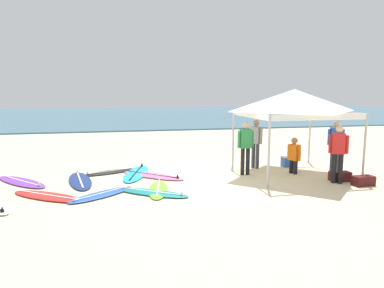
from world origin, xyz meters
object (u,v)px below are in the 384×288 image
person_orange (294,154)px  person_green (246,145)px  canopy_tent (294,101)px  gear_bag_by_pole (363,181)px  person_grey (256,140)px  surfboard_blue (102,194)px  surfboard_cyan (136,173)px  surfboard_lime (158,189)px  surfboard_navy (80,181)px  cooler_box (289,161)px  gear_bag_near_tent (340,176)px  surfboard_black (109,172)px  surfboard_pink (153,176)px  person_blue (336,142)px  surfboard_teal (153,193)px  surfboard_red (48,196)px  person_red (338,150)px  surfboard_purple (21,182)px

person_orange → person_green: bearing=173.6°
canopy_tent → gear_bag_by_pole: (1.26, -1.88, -2.25)m
person_grey → surfboard_blue: bearing=-155.9°
canopy_tent → surfboard_cyan: (-5.02, 0.93, -2.35)m
surfboard_lime → gear_bag_by_pole: gear_bag_by_pole is taller
surfboard_navy → gear_bag_by_pole: gear_bag_by_pole is taller
gear_bag_by_pole → cooler_box: 3.01m
surfboard_cyan → cooler_box: 5.46m
person_green → surfboard_cyan: bearing=166.7°
gear_bag_near_tent → surfboard_blue: bearing=-179.5°
canopy_tent → surfboard_blue: (-6.06, -1.32, -2.35)m
person_orange → cooler_box: (0.40, 1.08, -0.46)m
surfboard_black → surfboard_lime: bearing=-61.5°
surfboard_navy → surfboard_pink: bearing=4.5°
surfboard_blue → person_green: size_ratio=1.10×
person_blue → person_orange: person_blue is taller
surfboard_navy → surfboard_blue: bearing=-67.6°
surfboard_navy → surfboard_pink: 2.22m
surfboard_lime → surfboard_cyan: bearing=102.5°
person_blue → cooler_box: person_blue is taller
person_grey → gear_bag_by_pole: bearing=-53.5°
cooler_box → surfboard_blue: bearing=-160.2°
gear_bag_by_pole → person_green: bearing=144.9°
surfboard_navy → cooler_box: (7.17, 0.69, 0.16)m
surfboard_teal → gear_bag_near_tent: bearing=1.8°
canopy_tent → person_green: canopy_tent is taller
surfboard_black → person_orange: bearing=-13.0°
surfboard_blue → gear_bag_near_tent: 7.00m
surfboard_cyan → surfboard_red: (-2.36, -2.12, 0.00)m
person_orange → canopy_tent: bearing=121.2°
surfboard_lime → person_orange: size_ratio=1.63×
surfboard_navy → surfboard_red: bearing=-113.3°
canopy_tent → surfboard_red: size_ratio=1.45×
surfboard_black → canopy_tent: bearing=-12.5°
surfboard_teal → canopy_tent: bearing=16.8°
surfboard_red → surfboard_cyan: bearing=41.9°
person_blue → person_red: bearing=-121.9°
person_orange → person_blue: bearing=2.3°
surfboard_purple → surfboard_blue: same height
surfboard_navy → surfboard_black: bearing=49.2°
person_green → person_red: size_ratio=1.00×
surfboard_black → cooler_box: cooler_box is taller
surfboard_teal → person_orange: size_ratio=1.69×
surfboard_blue → gear_bag_by_pole: (7.32, -0.56, 0.10)m
surfboard_lime → surfboard_cyan: (-0.46, 2.07, -0.00)m
canopy_tent → person_orange: 1.73m
surfboard_blue → person_grey: (5.19, 2.32, 0.95)m
gear_bag_near_tent → surfboard_pink: bearing=162.3°
person_green → gear_bag_by_pole: (2.84, -1.99, -0.85)m
person_red → gear_bag_near_tent: person_red is taller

